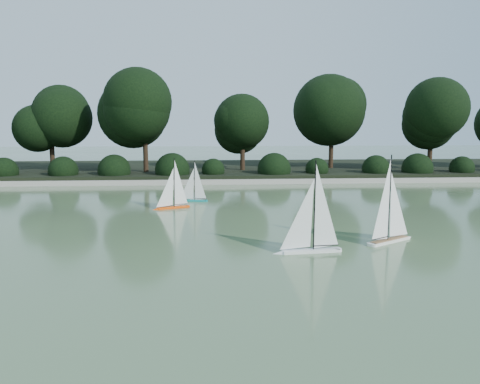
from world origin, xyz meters
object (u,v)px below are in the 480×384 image
at_px(sailboat_white_a, 306,237).
at_px(sailboat_orange, 170,200).
at_px(sailboat_white_b, 393,227).
at_px(sailboat_teal, 191,194).

distance_m(sailboat_white_a, sailboat_orange, 5.27).
bearing_deg(sailboat_white_a, sailboat_white_b, 20.02).
xyz_separation_m(sailboat_white_a, sailboat_orange, (-2.70, 4.53, -0.04)).
bearing_deg(sailboat_orange, sailboat_white_b, -40.47).
distance_m(sailboat_white_b, sailboat_orange, 5.95).
relative_size(sailboat_orange, sailboat_teal, 1.13).
xyz_separation_m(sailboat_white_b, sailboat_teal, (-4.01, 5.02, -0.07)).
relative_size(sailboat_white_b, sailboat_orange, 1.23).
bearing_deg(sailboat_teal, sailboat_white_b, -51.42).
relative_size(sailboat_white_b, sailboat_teal, 1.39).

